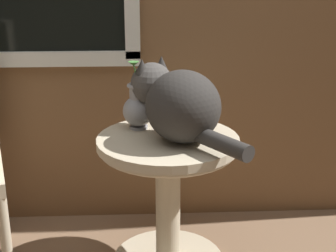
# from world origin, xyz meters

# --- Properties ---
(wicker_side_table) EXTENTS (0.58, 0.58, 0.60)m
(wicker_side_table) POSITION_xyz_m (0.19, 0.22, 0.40)
(wicker_side_table) COLOR beige
(wicker_side_table) RESTS_ON ground_plane
(cat) EXTENTS (0.44, 0.57, 0.31)m
(cat) POSITION_xyz_m (0.22, 0.20, 0.76)
(cat) COLOR #33302D
(cat) RESTS_ON wicker_side_table
(pewter_vase_with_ivy) EXTENTS (0.13, 0.13, 0.30)m
(pewter_vase_with_ivy) POSITION_xyz_m (0.06, 0.34, 0.70)
(pewter_vase_with_ivy) COLOR #99999E
(pewter_vase_with_ivy) RESTS_ON wicker_side_table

